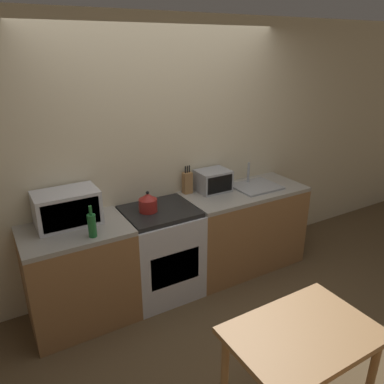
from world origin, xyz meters
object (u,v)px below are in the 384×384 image
(microwave, at_px, (67,208))
(dining_table, at_px, (301,347))
(bottle, at_px, (92,225))
(stove_range, at_px, (161,252))
(kettle, at_px, (148,203))
(toaster_oven, at_px, (213,181))

(microwave, height_order, dining_table, microwave)
(microwave, xyz_separation_m, bottle, (0.11, -0.33, -0.05))
(stove_range, distance_m, bottle, 0.90)
(kettle, relative_size, bottle, 0.75)
(bottle, xyz_separation_m, dining_table, (0.78, -1.51, -0.36))
(stove_range, xyz_separation_m, microwave, (-0.79, 0.13, 0.60))
(bottle, bearing_deg, microwave, 108.65)
(microwave, bearing_deg, dining_table, -64.09)
(microwave, height_order, bottle, microwave)
(microwave, xyz_separation_m, dining_table, (0.90, -1.84, -0.40))
(kettle, xyz_separation_m, bottle, (-0.58, -0.22, 0.02))
(stove_range, distance_m, kettle, 0.55)
(toaster_oven, bearing_deg, microwave, -178.87)
(stove_range, height_order, kettle, kettle)
(stove_range, xyz_separation_m, bottle, (-0.68, -0.20, 0.55))
(toaster_oven, height_order, dining_table, toaster_oven)
(kettle, bearing_deg, bottle, -159.06)
(bottle, bearing_deg, stove_range, 16.65)
(stove_range, distance_m, toaster_oven, 0.91)
(stove_range, height_order, bottle, bottle)
(kettle, xyz_separation_m, toaster_oven, (0.80, 0.14, 0.02))
(toaster_oven, bearing_deg, dining_table, -107.62)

